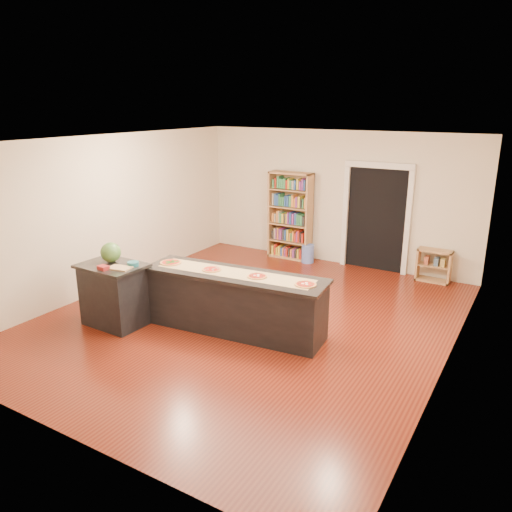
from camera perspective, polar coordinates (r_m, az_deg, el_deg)
The scene contains 16 objects.
room at distance 7.62m, azimuth -0.77°, elevation 2.49°, with size 6.00×7.00×2.80m.
doorway at distance 10.41m, azimuth 13.60°, elevation 4.87°, with size 1.40×0.09×2.21m.
kitchen_island at distance 7.50m, azimuth -2.45°, elevation -5.29°, with size 2.80×0.76×0.92m.
side_counter at distance 8.03m, azimuth -15.89°, elevation -4.23°, with size 0.99×0.72×0.98m.
bookshelf at distance 10.97m, azimuth 3.92°, elevation 4.60°, with size 0.95×0.34×1.91m, color tan.
low_shelf at distance 10.21m, azimuth 19.65°, elevation -1.03°, with size 0.64×0.27×0.64m, color tan.
waste_bin at distance 10.85m, azimuth 5.93°, elevation 0.27°, with size 0.27×0.27×0.39m, color #5C77CD.
kraft_paper at distance 7.35m, azimuth -2.47°, elevation -1.95°, with size 2.43×0.44×0.00m, color tan.
watermelon at distance 7.95m, azimuth -16.27°, elevation 0.40°, with size 0.31×0.31×0.31m, color #144214.
cutting_board at distance 7.64m, azimuth -15.30°, elevation -1.33°, with size 0.33×0.22×0.02m, color tan.
package_red at distance 7.66m, azimuth -17.05°, elevation -1.28°, with size 0.16×0.12×0.06m, color maroon.
package_teal at distance 7.71m, azimuth -13.87°, elevation -0.88°, with size 0.17×0.17×0.06m, color #195966.
pizza_a at distance 7.89m, azimuth -9.71°, elevation -0.74°, with size 0.32×0.32×0.02m.
pizza_b at distance 7.49m, azimuth -5.10°, elevation -1.53°, with size 0.27×0.27×0.02m.
pizza_c at distance 7.18m, azimuth 0.12°, elevation -2.31°, with size 0.29×0.29×0.02m.
pizza_d at distance 6.89m, azimuth 5.67°, elevation -3.24°, with size 0.30×0.30×0.02m.
Camera 1 is at (3.85, -6.29, 3.32)m, focal length 35.00 mm.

